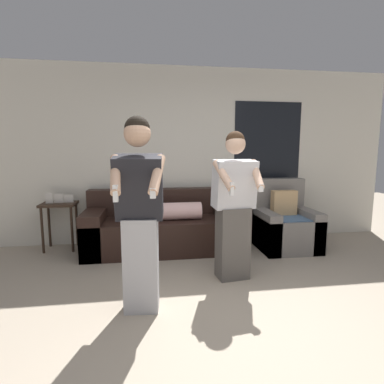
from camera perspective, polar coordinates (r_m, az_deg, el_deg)
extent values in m
plane|color=tan|center=(2.60, 9.46, -25.94)|extent=(14.00, 14.00, 0.00)
cube|color=beige|center=(4.76, 0.05, 6.92)|extent=(6.45, 0.06, 2.70)
cube|color=black|center=(5.05, 14.19, 9.02)|extent=(1.10, 0.01, 1.30)
cube|color=black|center=(4.38, -5.75, -8.00)|extent=(2.14, 0.85, 0.47)
cube|color=black|center=(4.59, -6.00, -1.75)|extent=(2.14, 0.22, 0.39)
cube|color=black|center=(4.42, -17.99, -7.26)|extent=(0.28, 0.85, 0.61)
cube|color=black|center=(4.49, 6.26, -6.67)|extent=(0.28, 0.85, 0.61)
cylinder|color=beige|center=(4.19, -5.76, -3.72)|extent=(1.10, 0.24, 0.24)
cube|color=slate|center=(4.67, 17.21, -7.28)|extent=(0.82, 0.84, 0.48)
cube|color=slate|center=(4.85, 15.84, -0.60)|extent=(0.82, 0.20, 0.52)
cube|color=slate|center=(4.53, 13.57, -6.96)|extent=(0.18, 0.84, 0.58)
cube|color=slate|center=(4.80, 20.68, -6.41)|extent=(0.18, 0.84, 0.58)
cube|color=slate|center=(4.57, 17.56, -4.46)|extent=(0.69, 0.67, 0.01)
cube|color=tan|center=(4.63, 17.10, -1.94)|extent=(0.36, 0.14, 0.36)
cube|color=#332319|center=(4.71, -24.03, -2.12)|extent=(0.48, 0.38, 0.04)
cylinder|color=#332319|center=(4.70, -26.62, -6.59)|extent=(0.04, 0.04, 0.65)
cylinder|color=#332319|center=(4.59, -21.89, -6.65)|extent=(0.04, 0.04, 0.65)
cylinder|color=#332319|center=(4.97, -25.54, -5.74)|extent=(0.04, 0.04, 0.65)
cylinder|color=#332319|center=(4.87, -21.07, -5.77)|extent=(0.04, 0.04, 0.65)
cube|color=beige|center=(4.71, -25.55, -1.15)|extent=(0.10, 0.02, 0.17)
cube|color=beige|center=(4.70, -24.08, -1.22)|extent=(0.13, 0.02, 0.15)
cube|color=beige|center=(4.69, -22.61, -1.28)|extent=(0.16, 0.02, 0.13)
cube|color=#B2B2B7|center=(2.81, -9.64, -13.33)|extent=(0.32, 0.27, 0.85)
cube|color=black|center=(2.61, -10.08, 0.89)|extent=(0.43, 0.36, 0.58)
sphere|color=tan|center=(2.57, -10.39, 10.91)|extent=(0.23, 0.23, 0.23)
sphere|color=black|center=(2.58, -10.40, 11.77)|extent=(0.21, 0.21, 0.21)
cylinder|color=tan|center=(2.47, -14.39, 3.22)|extent=(0.11, 0.36, 0.32)
cube|color=white|center=(2.34, -14.37, -0.28)|extent=(0.04, 0.04, 0.13)
cylinder|color=tan|center=(2.43, -6.67, 3.34)|extent=(0.17, 0.36, 0.32)
cube|color=white|center=(2.30, -7.46, -0.22)|extent=(0.05, 0.04, 0.08)
cube|color=#56514C|center=(3.45, 7.74, -9.56)|extent=(0.37, 0.28, 0.81)
cube|color=silver|center=(3.30, 8.06, 1.48)|extent=(0.48, 0.33, 0.54)
sphere|color=#DBAD8E|center=(3.27, 8.27, 9.01)|extent=(0.21, 0.21, 0.21)
sphere|color=#3D2819|center=(3.28, 8.24, 9.66)|extent=(0.20, 0.20, 0.20)
cylinder|color=#DBAD8E|center=(3.08, 6.03, 3.21)|extent=(0.19, 0.36, 0.31)
cube|color=white|center=(2.96, 7.57, 0.59)|extent=(0.04, 0.04, 0.13)
cylinder|color=#DBAD8E|center=(3.23, 12.22, 3.31)|extent=(0.10, 0.36, 0.31)
cube|color=white|center=(3.10, 12.97, 0.78)|extent=(0.05, 0.04, 0.08)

